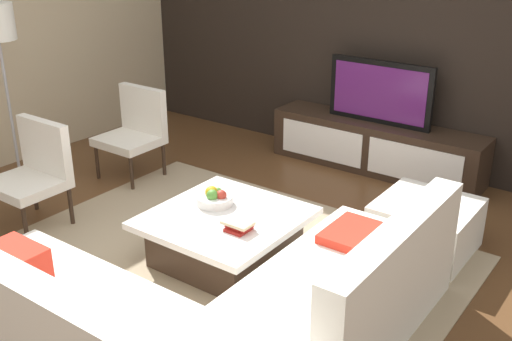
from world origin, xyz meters
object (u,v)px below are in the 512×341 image
accent_chair_near (35,168)px  ottoman (425,226)px  television (380,92)px  fruit_bowl (215,198)px  media_console (376,146)px  book_stack (238,225)px  accent_chair_far (135,127)px  sectional_couch (207,322)px  coffee_table (226,237)px

accent_chair_near → ottoman: 3.15m
television → fruit_bowl: bearing=-97.2°
media_console → book_stack: media_console is taller
accent_chair_near → fruit_bowl: accent_chair_near is taller
ottoman → accent_chair_far: bearing=-175.4°
television → sectional_couch: (0.52, -3.24, -0.53)m
television → coffee_table: 2.38m
fruit_bowl → book_stack: fruit_bowl is taller
sectional_couch → book_stack: 0.93m
television → accent_chair_near: bearing=-122.8°
media_console → fruit_bowl: size_ratio=7.76×
television → sectional_couch: 3.33m
coffee_table → accent_chair_far: (-1.76, 0.80, 0.29)m
television → ottoman: size_ratio=1.53×
media_console → sectional_couch: size_ratio=0.90×
accent_chair_near → accent_chair_far: bearing=89.7°
television → sectional_couch: television is taller
coffee_table → accent_chair_near: size_ratio=1.22×
sectional_couch → fruit_bowl: sectional_couch is taller
accent_chair_near → ottoman: bearing=22.2°
accent_chair_far → book_stack: (1.98, -0.92, -0.08)m
television → ottoman: (1.03, -1.27, -0.61)m
ottoman → television: bearing=129.1°
accent_chair_far → book_stack: 2.18m
ottoman → book_stack: 1.48m
book_stack → ottoman: bearing=51.6°
television → media_console: bearing=-90.0°
accent_chair_far → book_stack: size_ratio=4.15×
television → fruit_bowl: size_ratio=3.82×
accent_chair_near → fruit_bowl: size_ratio=3.11×
coffee_table → accent_chair_far: accent_chair_far is taller
accent_chair_near → ottoman: (2.78, 1.45, -0.29)m
accent_chair_far → accent_chair_near: bearing=-96.2°
ottoman → sectional_couch: bearing=-104.4°
television → coffee_table: size_ratio=1.01×
accent_chair_near → fruit_bowl: 1.56m
media_console → sectional_couch: sectional_couch is taller
accent_chair_near → sectional_couch: bearing=-18.3°
fruit_bowl → accent_chair_far: accent_chair_far is taller
media_console → coffee_table: bearing=-92.5°
sectional_couch → coffee_table: 1.13m
accent_chair_far → coffee_table: bearing=-35.6°
sectional_couch → ottoman: 2.04m
sectional_couch → accent_chair_near: accent_chair_near is taller
fruit_bowl → accent_chair_far: 1.73m
accent_chair_near → ottoman: accent_chair_near is taller
coffee_table → book_stack: 0.33m
media_console → accent_chair_near: 3.24m
ottoman → book_stack: (-0.91, -1.15, 0.21)m
television → accent_chair_near: size_ratio=1.23×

